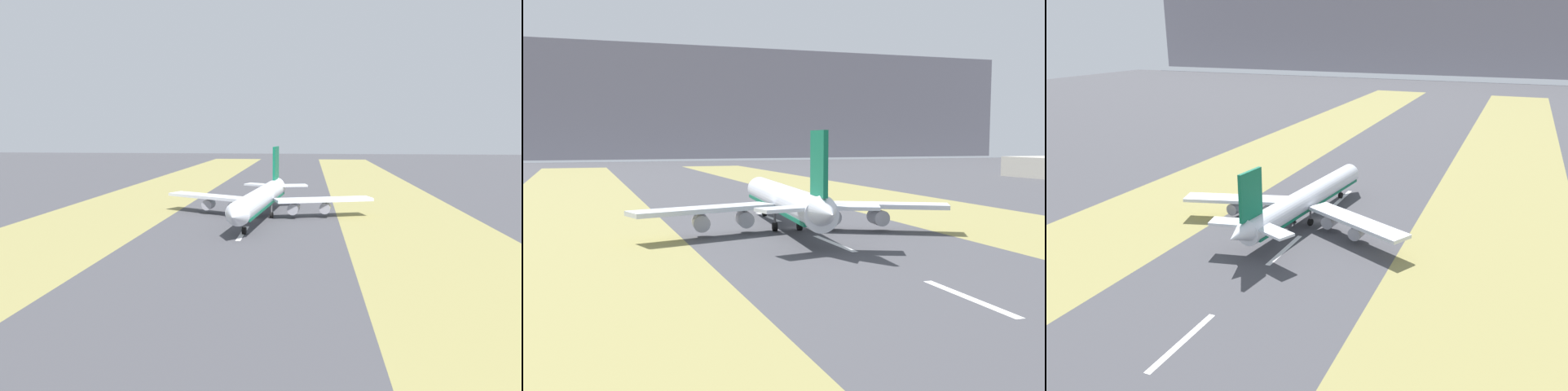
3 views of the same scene
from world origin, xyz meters
TOP-DOWN VIEW (x-y plane):
  - ground_plane at (0.00, 0.00)m, footprint 800.00×800.00m
  - grass_median_west at (-45.00, 0.00)m, footprint 40.00×600.00m
  - grass_median_east at (45.00, 0.00)m, footprint 40.00×600.00m
  - centreline_dash_near at (0.00, -61.02)m, footprint 1.20×18.00m
  - centreline_dash_mid at (0.00, -21.02)m, footprint 1.20×18.00m
  - centreline_dash_far at (0.00, 18.98)m, footprint 1.20×18.00m
  - airplane_main_jet at (-2.88, -2.92)m, footprint 63.80×67.21m
  - mountain_ridge at (0.00, 520.00)m, footprint 800.00×120.00m

SIDE VIEW (x-z plane):
  - ground_plane at x=0.00m, z-range 0.00..0.00m
  - grass_median_west at x=-45.00m, z-range 0.00..0.01m
  - grass_median_east at x=45.00m, z-range 0.00..0.01m
  - centreline_dash_near at x=0.00m, z-range 0.00..0.01m
  - centreline_dash_mid at x=0.00m, z-range 0.00..0.01m
  - centreline_dash_far at x=0.00m, z-range 0.00..0.01m
  - airplane_main_jet at x=-2.88m, z-range -4.08..16.12m
  - mountain_ridge at x=0.00m, z-range 0.00..107.41m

